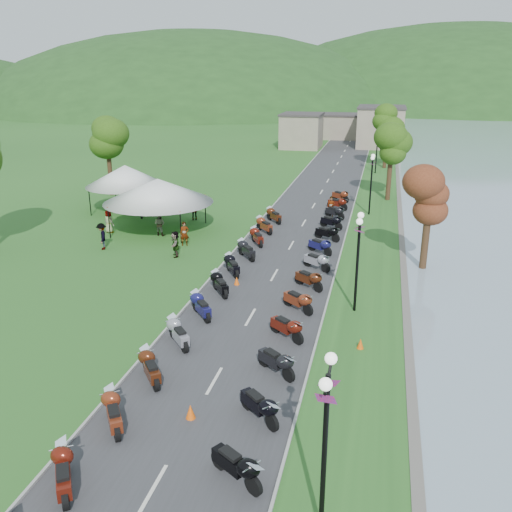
# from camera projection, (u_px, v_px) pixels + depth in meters

# --- Properties ---
(road) EXTENTS (7.00, 120.00, 0.02)m
(road) POSITION_uv_depth(u_px,v_px,m) (314.00, 206.00, 49.10)
(road) COLOR #3B3B3E
(road) RESTS_ON ground
(hills_backdrop) EXTENTS (360.00, 120.00, 76.00)m
(hills_backdrop) POSITION_uv_depth(u_px,v_px,m) (372.00, 104.00, 196.30)
(hills_backdrop) COLOR #285621
(hills_backdrop) RESTS_ON ground
(far_building) EXTENTS (18.00, 16.00, 5.00)m
(far_building) POSITION_uv_depth(u_px,v_px,m) (338.00, 128.00, 90.12)
(far_building) COLOR gray
(far_building) RESTS_ON ground
(moto_row_left) EXTENTS (2.60, 41.80, 1.10)m
(moto_row_left) POSITION_uv_depth(u_px,v_px,m) (190.00, 320.00, 25.51)
(moto_row_left) COLOR #331411
(moto_row_left) RESTS_ON ground
(moto_row_right) EXTENTS (2.60, 39.82, 1.10)m
(moto_row_right) POSITION_uv_depth(u_px,v_px,m) (315.00, 261.00, 33.34)
(moto_row_right) COLOR #331411
(moto_row_right) RESTS_ON ground
(streetlamp_near) EXTENTS (1.40, 1.40, 5.00)m
(streetlamp_near) POSITION_uv_depth(u_px,v_px,m) (324.00, 454.00, 13.71)
(streetlamp_near) COLOR black
(streetlamp_near) RESTS_ON ground
(vendor_tent_main) EXTENTS (5.53, 5.53, 4.00)m
(vendor_tent_main) POSITION_uv_depth(u_px,v_px,m) (159.00, 205.00, 41.07)
(vendor_tent_main) COLOR white
(vendor_tent_main) RESTS_ON ground
(vendor_tent_side) EXTENTS (4.57, 4.57, 4.00)m
(vendor_tent_side) POSITION_uv_depth(u_px,v_px,m) (126.00, 188.00, 46.81)
(vendor_tent_side) COLOR white
(vendor_tent_side) RESTS_ON ground
(tree_lakeside) EXTENTS (2.50, 2.50, 6.93)m
(tree_lakeside) POSITION_uv_depth(u_px,v_px,m) (428.00, 214.00, 32.63)
(tree_lakeside) COLOR #386517
(tree_lakeside) RESTS_ON ground
(pedestrian_a) EXTENTS (0.76, 0.68, 1.71)m
(pedestrian_a) POSITION_uv_depth(u_px,v_px,m) (185.00, 245.00, 38.08)
(pedestrian_a) COLOR slate
(pedestrian_a) RESTS_ON ground
(pedestrian_b) EXTENTS (0.91, 0.58, 1.75)m
(pedestrian_b) POSITION_uv_depth(u_px,v_px,m) (160.00, 235.00, 40.41)
(pedestrian_b) COLOR slate
(pedestrian_b) RESTS_ON ground
(pedestrian_c) EXTENTS (0.99, 1.28, 1.84)m
(pedestrian_c) POSITION_uv_depth(u_px,v_px,m) (103.00, 249.00, 37.27)
(pedestrian_c) COLOR slate
(pedestrian_c) RESTS_ON ground
(traffic_cone_near) EXTENTS (0.36, 0.36, 0.56)m
(traffic_cone_near) POSITION_uv_depth(u_px,v_px,m) (190.00, 412.00, 19.11)
(traffic_cone_near) COLOR #F2590C
(traffic_cone_near) RESTS_ON ground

